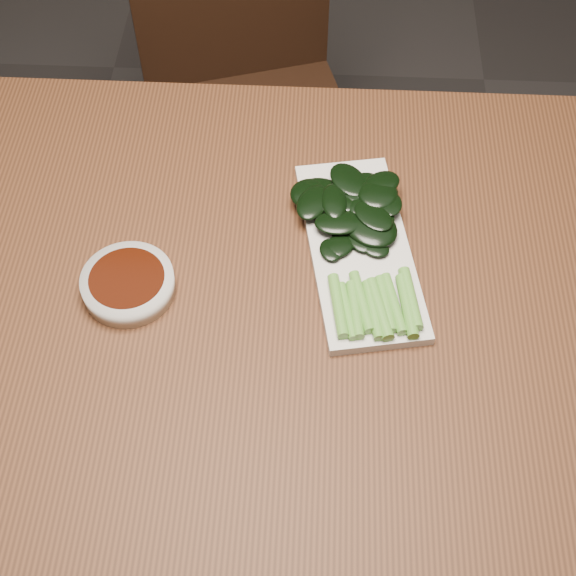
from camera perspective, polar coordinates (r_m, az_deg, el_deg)
The scene contains 6 objects.
ground at distance 1.69m, azimuth -1.29°, elevation -15.19°, with size 6.00×6.00×0.00m, color #2B2828.
table at distance 1.08m, azimuth -1.95°, elevation -2.75°, with size 1.40×0.80×0.75m.
chair_far at distance 1.68m, azimuth -2.95°, elevation 13.81°, with size 0.50×0.50×0.89m.
sauce_bowl at distance 1.03m, azimuth -11.30°, elevation 0.30°, with size 0.12×0.12×0.03m.
serving_plate at distance 1.06m, azimuth 5.09°, elevation 2.77°, with size 0.18×0.32×0.01m.
gai_lan at distance 1.06m, azimuth 5.08°, elevation 4.21°, with size 0.18×0.29×0.02m.
Camera 1 is at (0.07, -0.58, 1.59)m, focal length 50.00 mm.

